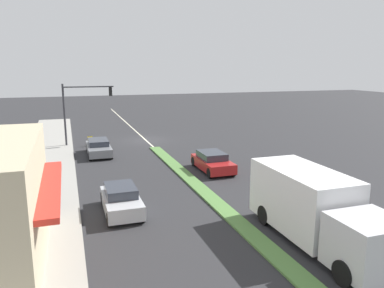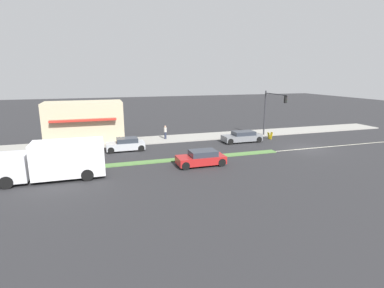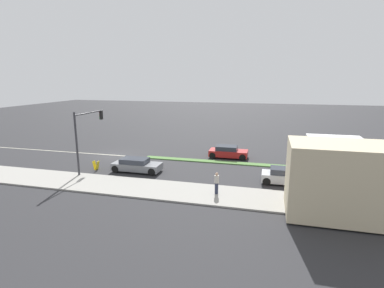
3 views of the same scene
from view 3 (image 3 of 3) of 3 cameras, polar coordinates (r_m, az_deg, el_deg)
ground_plane at (r=30.87m, az=16.16°, el=-4.17°), size 160.00×160.00×0.00m
sidewalk_right at (r=22.37m, az=17.94°, el=-10.46°), size 4.00×73.00×0.12m
median_strip at (r=32.45m, az=32.29°, el=-4.73°), size 0.90×46.00×0.10m
lane_marking_center at (r=35.17m, az=-14.58°, el=-2.07°), size 0.16×60.00×0.01m
building_corner_store at (r=20.93m, az=29.41°, el=-6.23°), size 4.77×8.49×4.57m
traffic_signal_main at (r=28.94m, az=-19.64°, el=2.45°), size 4.59×0.34×5.60m
pedestrian at (r=22.41m, az=4.71°, el=-7.34°), size 0.34×0.34×1.62m
warning_aframe_sign at (r=30.02m, az=-17.80°, el=-3.89°), size 0.45×0.53×0.84m
delivery_truck at (r=33.42m, az=26.79°, el=-1.18°), size 2.44×7.50×2.87m
sedan_silver at (r=25.92m, az=17.32°, el=-5.89°), size 1.75×3.85×1.34m
hatchback_red at (r=33.08m, az=6.88°, el=-1.51°), size 1.90×4.14×1.32m
suv_grey at (r=28.45m, az=-10.52°, el=-3.97°), size 1.85×4.51×1.27m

